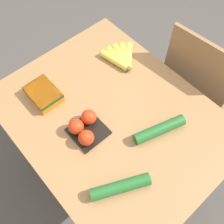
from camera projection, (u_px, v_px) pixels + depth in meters
The scene contains 8 objects.
ground_plane at pixel (112, 168), 1.86m from camera, with size 12.00×12.00×0.00m, color #4C4742.
dining_table at pixel (112, 127), 1.32m from camera, with size 1.05×0.83×0.75m.
chair at pixel (197, 88), 1.62m from camera, with size 0.46×0.44×0.95m.
banana_bunch at pixel (122, 58), 1.37m from camera, with size 0.19×0.18×0.04m.
tomato_pack at pixel (85, 128), 1.14m from camera, with size 0.15×0.15×0.08m.
carrot_bag at pixel (43, 94), 1.24m from camera, with size 0.17×0.12×0.05m.
cucumber_near at pixel (120, 187), 1.02m from camera, with size 0.15×0.24×0.05m.
cucumber_far at pixel (159, 129), 1.15m from camera, with size 0.12×0.25×0.05m.
Camera 1 is at (0.45, -0.40, 1.80)m, focal length 42.00 mm.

